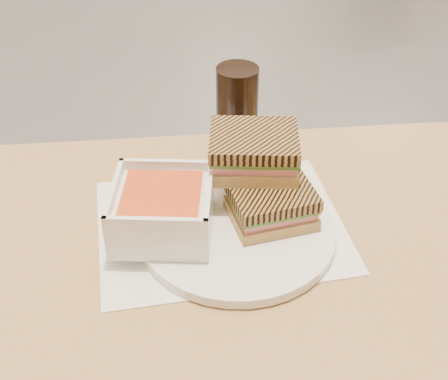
{
  "coord_description": "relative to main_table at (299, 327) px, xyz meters",
  "views": [
    {
      "loc": [
        -0.04,
        -2.65,
        1.32
      ],
      "look_at": [
        0.01,
        -2.0,
        0.82
      ],
      "focal_mm": 48.55,
      "sensor_mm": 36.0,
      "label": 1
    }
  ],
  "objects": [
    {
      "name": "plate",
      "position": [
        -0.08,
        0.07,
        0.12
      ],
      "size": [
        0.27,
        0.27,
        0.01
      ],
      "color": "white",
      "rests_on": "tray_liner"
    },
    {
      "name": "panini_lower",
      "position": [
        -0.03,
        0.09,
        0.16
      ],
      "size": [
        0.13,
        0.11,
        0.05
      ],
      "color": "tan",
      "rests_on": "plate"
    },
    {
      "name": "soup_bowl",
      "position": [
        -0.18,
        0.08,
        0.16
      ],
      "size": [
        0.15,
        0.15,
        0.07
      ],
      "color": "white",
      "rests_on": "plate"
    },
    {
      "name": "cola_glass",
      "position": [
        -0.06,
        0.3,
        0.19
      ],
      "size": [
        0.07,
        0.07,
        0.15
      ],
      "color": "black",
      "rests_on": "main_table"
    },
    {
      "name": "main_table",
      "position": [
        0.0,
        0.0,
        0.0
      ],
      "size": [
        1.21,
        0.72,
        0.75
      ],
      "color": "#A78351",
      "rests_on": "ground"
    },
    {
      "name": "panini_upper",
      "position": [
        -0.05,
        0.15,
        0.21
      ],
      "size": [
        0.13,
        0.12,
        0.06
      ],
      "color": "tan",
      "rests_on": "panini_lower"
    },
    {
      "name": "tray_liner",
      "position": [
        -0.1,
        0.1,
        0.11
      ],
      "size": [
        0.37,
        0.3,
        0.0
      ],
      "color": "white",
      "rests_on": "main_table"
    }
  ]
}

